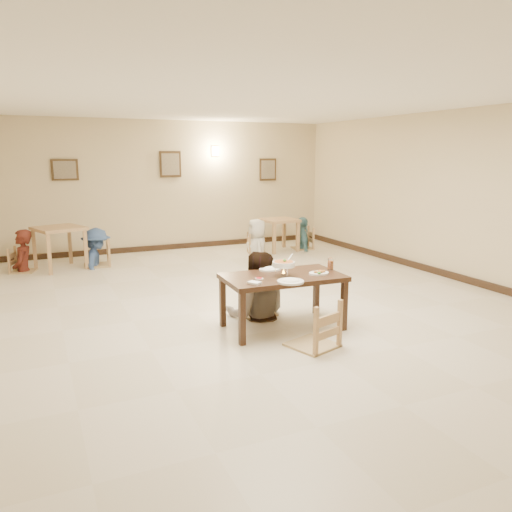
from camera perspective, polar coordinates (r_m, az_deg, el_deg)
name	(u,v)px	position (r m, az deg, el deg)	size (l,w,h in m)	color
floor	(253,306)	(7.48, -0.35, -5.68)	(10.00, 10.00, 0.00)	beige
ceiling	(253,96)	(7.20, -0.38, 17.79)	(10.00, 10.00, 0.00)	white
wall_back	(166,186)	(11.92, -10.20, 7.88)	(10.00, 10.00, 0.00)	beige
wall_right	(461,196)	(9.52, 22.38, 6.35)	(10.00, 10.00, 0.00)	beige
baseboard_back	(169,247)	(12.06, -9.92, 1.03)	(8.00, 0.06, 0.12)	black
baseboard_right	(453,276)	(9.72, 21.62, -2.12)	(0.06, 10.00, 0.12)	black
picture_a	(65,170)	(11.53, -21.01, 9.18)	(0.55, 0.04, 0.45)	#382716
picture_b	(170,164)	(11.88, -9.76, 10.30)	(0.50, 0.04, 0.60)	#382716
picture_c	(268,170)	(12.75, 1.37, 9.85)	(0.45, 0.04, 0.55)	#382716
wall_sconce	(215,151)	(12.21, -4.70, 11.85)	(0.16, 0.05, 0.22)	#FFD88C
main_table	(283,281)	(6.38, 3.09, -2.89)	(1.54, 0.90, 0.71)	#382115
chair_far	(258,280)	(6.99, 0.18, -2.82)	(0.45, 0.45, 0.97)	tan
chair_near	(313,302)	(5.82, 6.56, -5.29)	(0.50, 0.50, 1.07)	tan
main_diner	(257,251)	(6.81, 0.12, 0.53)	(0.89, 0.69, 1.83)	gray
curry_warmer	(284,264)	(6.29, 3.18, -0.94)	(0.32, 0.28, 0.26)	silver
rice_plate_far	(270,269)	(6.62, 1.62, -1.49)	(0.31, 0.31, 0.07)	white
rice_plate_near	(291,281)	(5.99, 3.97, -2.90)	(0.32, 0.32, 0.07)	white
fried_plate	(319,273)	(6.44, 7.20, -1.91)	(0.27, 0.27, 0.06)	white
chili_dish	(259,279)	(6.12, 0.35, -2.61)	(0.10, 0.10, 0.02)	white
napkin_cutlery	(254,283)	(5.92, -0.17, -3.08)	(0.19, 0.23, 0.03)	white
drink_glass	(330,264)	(6.72, 8.51, -0.92)	(0.08, 0.08, 0.16)	white
bg_table_left	(59,234)	(10.46, -21.59, 2.34)	(1.07, 1.07, 0.84)	tan
bg_table_right	(279,225)	(11.68, 2.69, 3.59)	(0.79, 0.79, 0.75)	tan
bg_chair_ll	(22,249)	(10.52, -25.20, 0.73)	(0.42, 0.42, 0.90)	tan
bg_chair_lr	(96,240)	(10.53, -17.84, 1.77)	(0.50, 0.50, 1.07)	tan
bg_chair_rl	(257,234)	(11.39, 0.11, 2.51)	(0.41, 0.41, 0.88)	tan
bg_chair_rr	(303,229)	(11.95, 5.35, 3.14)	(0.46, 0.46, 0.98)	tan
bg_diner_a	(20,230)	(10.47, -25.37, 2.73)	(0.60, 0.39, 1.64)	#501D15
bg_diner_b	(95,228)	(10.50, -17.92, 3.05)	(1.00, 0.57, 1.54)	#3C598E
bg_diner_c	(257,219)	(11.34, 0.11, 4.25)	(0.77, 0.50, 1.57)	silver
bg_diner_d	(303,217)	(11.91, 5.38, 4.46)	(0.90, 0.37, 1.53)	teal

